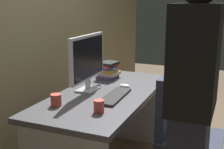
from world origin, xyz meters
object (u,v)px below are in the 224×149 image
(keyboard, at_px, (115,96))
(cup_by_monitor, at_px, (56,100))
(monitor, at_px, (88,60))
(handbag, at_px, (178,139))
(office_chair, at_px, (182,144))
(cup_near_keyboard, at_px, (99,106))
(desk, at_px, (106,117))
(person_at_desk, at_px, (191,111))
(mouse, at_px, (124,86))
(book_stack, at_px, (108,70))

(keyboard, relative_size, cup_by_monitor, 5.11)
(monitor, bearing_deg, keyboard, -108.12)
(cup_by_monitor, relative_size, handbag, 0.22)
(office_chair, bearing_deg, keyboard, 93.11)
(cup_near_keyboard, bearing_deg, handbag, -19.01)
(desk, xyz_separation_m, person_at_desk, (-0.49, -0.74, 0.33))
(keyboard, bearing_deg, person_at_desk, -123.40)
(person_at_desk, xyz_separation_m, cup_near_keyboard, (0.05, 0.60, -0.07))
(office_chair, xyz_separation_m, person_at_desk, (-0.41, -0.10, 0.41))
(office_chair, height_order, cup_by_monitor, office_chair)
(person_at_desk, distance_m, handbag, 1.31)
(mouse, height_order, handbag, mouse)
(handbag, bearing_deg, book_stack, 105.61)
(mouse, distance_m, handbag, 0.84)
(person_at_desk, xyz_separation_m, keyboard, (0.38, 0.62, -0.11))
(book_stack, bearing_deg, desk, -158.83)
(keyboard, distance_m, book_stack, 0.59)
(person_at_desk, relative_size, keyboard, 3.81)
(cup_near_keyboard, distance_m, cup_by_monitor, 0.33)
(monitor, relative_size, handbag, 1.43)
(keyboard, bearing_deg, book_stack, 26.07)
(person_at_desk, distance_m, monitor, 1.02)
(person_at_desk, xyz_separation_m, monitor, (0.47, 0.89, 0.14))
(desk, bearing_deg, office_chair, -97.15)
(office_chair, bearing_deg, desk, 82.85)
(office_chair, bearing_deg, handbag, 12.36)
(office_chair, distance_m, handbag, 0.74)
(keyboard, distance_m, cup_by_monitor, 0.45)
(office_chair, relative_size, person_at_desk, 0.57)
(office_chair, height_order, monitor, monitor)
(monitor, xyz_separation_m, book_stack, (0.43, 0.00, -0.18))
(desk, distance_m, cup_by_monitor, 0.54)
(mouse, height_order, cup_near_keyboard, cup_near_keyboard)
(mouse, bearing_deg, handbag, -43.20)
(monitor, distance_m, cup_by_monitor, 0.47)
(monitor, distance_m, keyboard, 0.38)
(cup_near_keyboard, bearing_deg, desk, 17.83)
(office_chair, xyz_separation_m, handbag, (0.67, 0.15, -0.29))
(keyboard, bearing_deg, monitor, 69.79)
(monitor, relative_size, mouse, 5.40)
(handbag, bearing_deg, mouse, 136.80)
(monitor, distance_m, cup_near_keyboard, 0.55)
(person_at_desk, relative_size, cup_near_keyboard, 19.10)
(office_chair, distance_m, monitor, 0.97)
(cup_near_keyboard, relative_size, handbag, 0.23)
(office_chair, xyz_separation_m, book_stack, (0.49, 0.80, 0.38))
(book_stack, bearing_deg, cup_by_monitor, 177.55)
(monitor, xyz_separation_m, mouse, (0.18, -0.25, -0.24))
(desk, relative_size, cup_near_keyboard, 17.47)
(keyboard, relative_size, mouse, 4.30)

